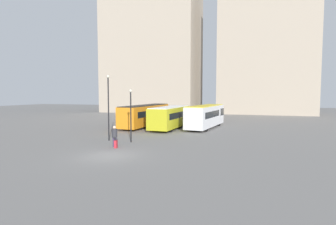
{
  "coord_description": "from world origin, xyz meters",
  "views": [
    {
      "loc": [
        9.78,
        -16.88,
        4.55
      ],
      "look_at": [
        0.99,
        11.43,
        2.45
      ],
      "focal_mm": 28.0,
      "sensor_mm": 36.0,
      "label": 1
    }
  ],
  "objects_px": {
    "lamp_post_1": "(108,103)",
    "bus_0": "(146,114)",
    "bus_1": "(170,117)",
    "traveler": "(115,134)",
    "suitcase": "(116,144)",
    "lamp_post_0": "(131,111)",
    "bus_2": "(206,116)"
  },
  "relations": [
    {
      "from": "bus_1",
      "to": "bus_2",
      "type": "bearing_deg",
      "value": -59.9
    },
    {
      "from": "bus_1",
      "to": "bus_0",
      "type": "bearing_deg",
      "value": 69.07
    },
    {
      "from": "bus_0",
      "to": "bus_1",
      "type": "xyz_separation_m",
      "value": [
        4.19,
        -1.91,
        -0.07
      ]
    },
    {
      "from": "lamp_post_1",
      "to": "bus_1",
      "type": "bearing_deg",
      "value": 72.86
    },
    {
      "from": "bus_1",
      "to": "traveler",
      "type": "xyz_separation_m",
      "value": [
        -1.18,
        -12.77,
        -0.49
      ]
    },
    {
      "from": "bus_1",
      "to": "bus_2",
      "type": "height_order",
      "value": "bus_2"
    },
    {
      "from": "bus_2",
      "to": "lamp_post_1",
      "type": "bearing_deg",
      "value": 156.98
    },
    {
      "from": "lamp_post_1",
      "to": "lamp_post_0",
      "type": "bearing_deg",
      "value": -3.52
    },
    {
      "from": "bus_0",
      "to": "lamp_post_0",
      "type": "xyz_separation_m",
      "value": [
        3.46,
        -12.33,
        1.34
      ]
    },
    {
      "from": "bus_2",
      "to": "suitcase",
      "type": "relative_size",
      "value": 11.0
    },
    {
      "from": "traveler",
      "to": "lamp_post_1",
      "type": "bearing_deg",
      "value": 27.98
    },
    {
      "from": "bus_2",
      "to": "traveler",
      "type": "relative_size",
      "value": 5.7
    },
    {
      "from": "bus_1",
      "to": "bus_2",
      "type": "xyz_separation_m",
      "value": [
        4.32,
        2.16,
        0.08
      ]
    },
    {
      "from": "traveler",
      "to": "lamp_post_0",
      "type": "relative_size",
      "value": 0.37
    },
    {
      "from": "traveler",
      "to": "lamp_post_0",
      "type": "bearing_deg",
      "value": -21.44
    },
    {
      "from": "bus_1",
      "to": "suitcase",
      "type": "bearing_deg",
      "value": 179.86
    },
    {
      "from": "bus_2",
      "to": "bus_1",
      "type": "bearing_deg",
      "value": 124.6
    },
    {
      "from": "suitcase",
      "to": "lamp_post_0",
      "type": "distance_m",
      "value": 3.81
    },
    {
      "from": "suitcase",
      "to": "bus_0",
      "type": "bearing_deg",
      "value": 1.89
    },
    {
      "from": "bus_1",
      "to": "lamp_post_0",
      "type": "relative_size",
      "value": 1.87
    },
    {
      "from": "lamp_post_1",
      "to": "suitcase",
      "type": "bearing_deg",
      "value": -51.29
    },
    {
      "from": "bus_0",
      "to": "suitcase",
      "type": "xyz_separation_m",
      "value": [
        3.34,
        -15.07,
        -1.3
      ]
    },
    {
      "from": "bus_1",
      "to": "lamp_post_1",
      "type": "bearing_deg",
      "value": 166.43
    },
    {
      "from": "bus_0",
      "to": "traveler",
      "type": "relative_size",
      "value": 6.78
    },
    {
      "from": "bus_1",
      "to": "lamp_post_1",
      "type": "relative_size",
      "value": 1.46
    },
    {
      "from": "bus_1",
      "to": "traveler",
      "type": "distance_m",
      "value": 12.83
    },
    {
      "from": "lamp_post_0",
      "to": "bus_2",
      "type": "bearing_deg",
      "value": 68.11
    },
    {
      "from": "bus_0",
      "to": "lamp_post_1",
      "type": "xyz_separation_m",
      "value": [
        1.02,
        -12.18,
        2.07
      ]
    },
    {
      "from": "bus_0",
      "to": "bus_1",
      "type": "bearing_deg",
      "value": -111.83
    },
    {
      "from": "bus_0",
      "to": "bus_2",
      "type": "bearing_deg",
      "value": -85.65
    },
    {
      "from": "lamp_post_1",
      "to": "bus_0",
      "type": "bearing_deg",
      "value": 94.8
    },
    {
      "from": "lamp_post_0",
      "to": "traveler",
      "type": "bearing_deg",
      "value": -100.84
    }
  ]
}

